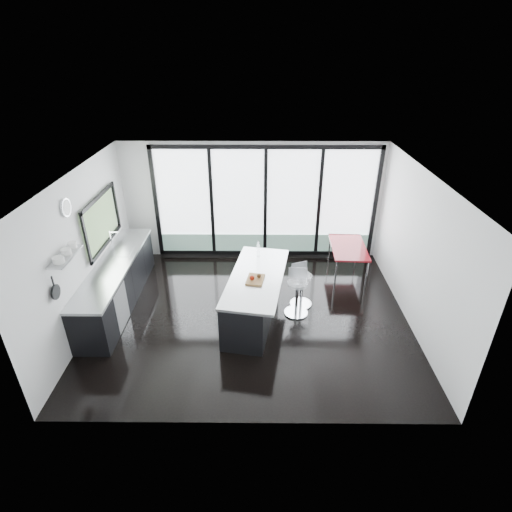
{
  "coord_description": "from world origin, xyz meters",
  "views": [
    {
      "loc": [
        0.16,
        -6.3,
        4.72
      ],
      "look_at": [
        0.1,
        0.3,
        1.15
      ],
      "focal_mm": 28.0,
      "sensor_mm": 36.0,
      "label": 1
    }
  ],
  "objects_px": {
    "island": "(253,296)",
    "red_table": "(347,260)",
    "bar_stool_far": "(302,290)",
    "bar_stool_near": "(297,298)"
  },
  "relations": [
    {
      "from": "island",
      "to": "bar_stool_far",
      "type": "bearing_deg",
      "value": 22.61
    },
    {
      "from": "island",
      "to": "bar_stool_near",
      "type": "height_order",
      "value": "island"
    },
    {
      "from": "bar_stool_near",
      "to": "red_table",
      "type": "relative_size",
      "value": 0.55
    },
    {
      "from": "bar_stool_far",
      "to": "bar_stool_near",
      "type": "bearing_deg",
      "value": -134.03
    },
    {
      "from": "island",
      "to": "bar_stool_near",
      "type": "relative_size",
      "value": 3.28
    },
    {
      "from": "bar_stool_near",
      "to": "bar_stool_far",
      "type": "xyz_separation_m",
      "value": [
        0.12,
        0.31,
        -0.02
      ]
    },
    {
      "from": "island",
      "to": "red_table",
      "type": "distance_m",
      "value": 2.66
    },
    {
      "from": "island",
      "to": "bar_stool_far",
      "type": "distance_m",
      "value": 1.05
    },
    {
      "from": "bar_stool_near",
      "to": "red_table",
      "type": "xyz_separation_m",
      "value": [
        1.26,
        1.52,
        -0.01
      ]
    },
    {
      "from": "island",
      "to": "red_table",
      "type": "bearing_deg",
      "value": 37.66
    }
  ]
}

